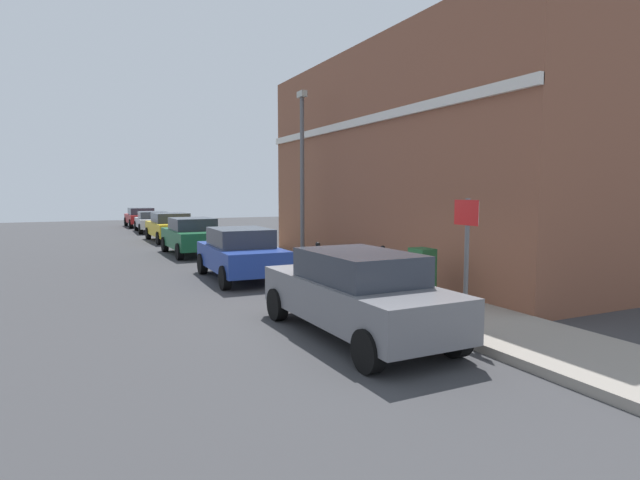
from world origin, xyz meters
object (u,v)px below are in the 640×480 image
car_yellow (170,226)px  lamppost (302,169)px  car_blue (241,253)px  bollard_near_cabinet (383,264)px  utility_cabinet (422,276)px  car_red (141,217)px  car_grey (356,292)px  bollard_far_kerb (318,260)px  street_sign (466,243)px  car_green (192,236)px  car_silver (153,221)px

car_yellow → lamppost: (2.50, -11.19, 2.54)m
car_blue → bollard_near_cabinet: (2.73, -3.37, -0.07)m
utility_cabinet → car_red: bearing=94.9°
car_red → bollard_near_cabinet: car_red is taller
car_grey → car_blue: (-0.06, 6.69, -0.02)m
bollard_far_kerb → street_sign: bearing=-88.3°
car_red → bollard_near_cabinet: size_ratio=3.89×
car_grey → bollard_near_cabinet: size_ratio=4.36×
car_green → car_grey: bearing=179.2°
car_blue → utility_cabinet: car_blue is taller
car_grey → bollard_far_kerb: size_ratio=4.36×
car_grey → utility_cabinet: bearing=-60.4°
car_grey → car_red: car_grey is taller
car_green → utility_cabinet: bearing=-168.4°
car_silver → car_red: size_ratio=1.05×
car_green → car_red: 18.10m
car_blue → lamppost: lamppost is taller
car_yellow → car_green: bearing=176.9°
car_grey → car_red: size_ratio=1.12×
car_silver → street_sign: street_sign is taller
bollard_near_cabinet → car_grey: bearing=-128.8°
car_blue → bollard_near_cabinet: size_ratio=3.88×
car_blue → street_sign: street_sign is taller
car_yellow → bollard_near_cabinet: 16.28m
car_yellow → bollard_far_kerb: 14.61m
bollard_near_cabinet → lamppost: bearing=91.2°
car_blue → bollard_far_kerb: size_ratio=3.88×
car_blue → bollard_near_cabinet: car_blue is taller
car_red → bollard_far_kerb: (1.57, -26.47, -0.02)m
bollard_far_kerb → lamppost: lamppost is taller
car_blue → car_red: bearing=1.2°
car_red → bollard_far_kerb: bearing=-177.7°
car_yellow → lamppost: lamppost is taller
car_grey → bollard_far_kerb: bearing=-19.1°
utility_cabinet → bollard_far_kerb: utility_cabinet is taller
car_grey → car_blue: size_ratio=1.12×
car_red → lamppost: 23.41m
car_silver → bollard_far_kerb: bearing=-174.6°
car_yellow → utility_cabinet: size_ratio=3.80×
car_green → bollard_far_kerb: bearing=-170.0°
car_green → car_silver: bearing=-2.1°
car_green → car_yellow: 6.17m
car_grey → car_green: bearing=-0.8°
utility_cabinet → street_sign: size_ratio=0.50×
car_grey → street_sign: (1.73, -0.83, 0.87)m
car_yellow → utility_cabinet: (2.50, -17.86, -0.08)m
car_blue → lamppost: size_ratio=0.70×
bollard_far_kerb → car_red: bearing=93.4°
bollard_near_cabinet → lamppost: size_ratio=0.18×
car_blue → car_grey: bearing=-178.2°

